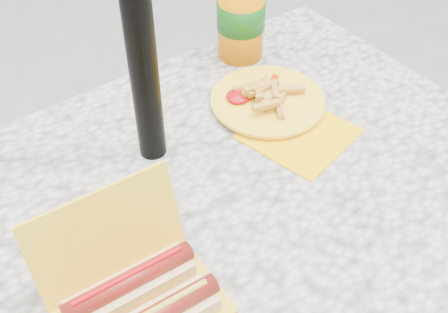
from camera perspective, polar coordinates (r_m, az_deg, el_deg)
picnic_table at (r=1.05m, az=-2.13°, el=-8.59°), size 1.20×0.80×0.75m
hotdog_box at (r=0.81m, az=-8.50°, el=-14.81°), size 0.23×0.20×0.18m
fries_plate at (r=1.15m, az=4.63°, el=5.53°), size 0.24×0.33×0.05m
soda_cup at (r=1.26m, az=1.74°, el=14.21°), size 0.11×0.11×0.20m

